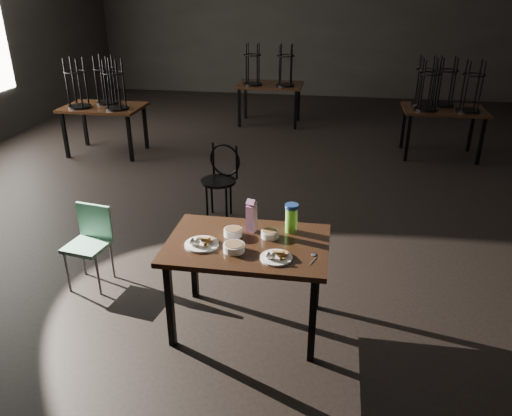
% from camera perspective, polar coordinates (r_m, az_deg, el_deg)
% --- Properties ---
extents(main_table, '(1.20, 0.80, 0.75)m').
position_cam_1_polar(main_table, '(3.73, -1.00, -5.03)').
color(main_table, black).
rests_on(main_table, ground).
extents(plate_left, '(0.25, 0.25, 0.08)m').
position_cam_1_polar(plate_left, '(3.67, -6.29, -3.95)').
color(plate_left, white).
rests_on(plate_left, main_table).
extents(plate_right, '(0.23, 0.23, 0.07)m').
position_cam_1_polar(plate_right, '(3.48, 2.30, -5.53)').
color(plate_right, white).
rests_on(plate_right, main_table).
extents(bowl_near, '(0.14, 0.14, 0.06)m').
position_cam_1_polar(bowl_near, '(3.78, -2.65, -2.76)').
color(bowl_near, white).
rests_on(bowl_near, main_table).
extents(bowl_far, '(0.13, 0.13, 0.05)m').
position_cam_1_polar(bowl_far, '(3.76, 1.61, -2.94)').
color(bowl_far, white).
rests_on(bowl_far, main_table).
extents(bowl_big, '(0.16, 0.16, 0.05)m').
position_cam_1_polar(bowl_big, '(3.58, -2.53, -4.51)').
color(bowl_big, white).
rests_on(bowl_big, main_table).
extents(juice_carton, '(0.08, 0.08, 0.27)m').
position_cam_1_polar(juice_carton, '(3.81, -0.52, -0.97)').
color(juice_carton, '#8F1A76').
rests_on(juice_carton, main_table).
extents(water_bottle, '(0.13, 0.13, 0.23)m').
position_cam_1_polar(water_bottle, '(3.81, 4.07, -1.13)').
color(water_bottle, '#85E844').
rests_on(water_bottle, main_table).
extents(spoon, '(0.05, 0.18, 0.01)m').
position_cam_1_polar(spoon, '(3.55, 6.58, -5.40)').
color(spoon, silver).
rests_on(spoon, main_table).
extents(bentwood_chair, '(0.43, 0.42, 0.84)m').
position_cam_1_polar(bentwood_chair, '(5.68, -4.03, 3.77)').
color(bentwood_chair, black).
rests_on(bentwood_chair, ground).
extents(school_chair, '(0.39, 0.39, 0.73)m').
position_cam_1_polar(school_chair, '(4.65, -18.41, -3.31)').
color(school_chair, '#71B090').
rests_on(school_chair, ground).
extents(bg_table_left, '(1.20, 0.80, 1.48)m').
position_cam_1_polar(bg_table_left, '(8.11, -17.15, 11.24)').
color(bg_table_left, black).
rests_on(bg_table_left, ground).
extents(bg_table_right, '(1.20, 0.80, 1.48)m').
position_cam_1_polar(bg_table_right, '(8.14, 20.57, 10.97)').
color(bg_table_right, black).
rests_on(bg_table_right, ground).
extents(bg_table_far, '(1.20, 0.80, 1.48)m').
position_cam_1_polar(bg_table_far, '(9.49, 1.57, 13.97)').
color(bg_table_far, black).
rests_on(bg_table_far, ground).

